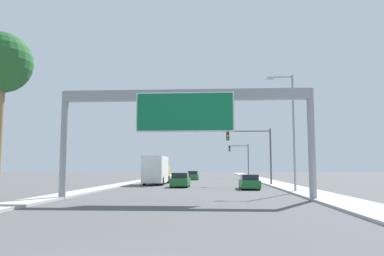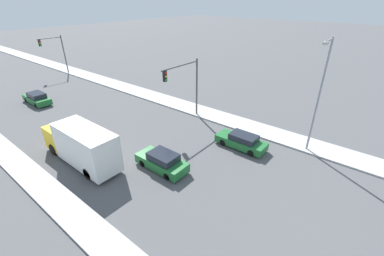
% 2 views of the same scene
% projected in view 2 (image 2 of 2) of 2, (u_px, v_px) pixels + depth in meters
% --- Properties ---
extents(sidewalk_right, '(3.00, 120.00, 0.15)m').
position_uv_depth(sidewalk_right, '(98.00, 79.00, 43.60)').
color(sidewalk_right, '#AFAFAF').
rests_on(sidewalk_right, ground).
extents(car_mid_right, '(1.74, 4.73, 1.41)m').
position_uv_depth(car_mid_right, '(242.00, 141.00, 23.77)').
color(car_mid_right, '#1E662D').
rests_on(car_mid_right, ground).
extents(car_far_left, '(1.78, 4.78, 1.48)m').
position_uv_depth(car_far_left, '(37.00, 98.00, 33.62)').
color(car_far_left, '#1E662D').
rests_on(car_far_left, ground).
extents(car_near_center, '(1.84, 4.51, 1.52)m').
position_uv_depth(car_near_center, '(162.00, 161.00, 20.79)').
color(car_near_center, '#1E662D').
rests_on(car_near_center, ground).
extents(truck_box_primary, '(2.37, 8.46, 3.42)m').
position_uv_depth(truck_box_primary, '(81.00, 145.00, 21.12)').
color(truck_box_primary, yellow).
rests_on(truck_box_primary, ground).
extents(traffic_light_near_intersection, '(5.54, 0.32, 6.68)m').
position_uv_depth(traffic_light_near_intersection, '(187.00, 81.00, 27.39)').
color(traffic_light_near_intersection, '#4C4C4F').
rests_on(traffic_light_near_intersection, ground).
extents(traffic_light_mid_block, '(4.08, 0.32, 6.62)m').
position_uv_depth(traffic_light_mid_block, '(56.00, 49.00, 44.52)').
color(traffic_light_mid_block, '#4C4C4F').
rests_on(traffic_light_mid_block, ground).
extents(street_lamp_right, '(2.24, 0.28, 9.96)m').
position_uv_depth(street_lamp_right, '(319.00, 91.00, 20.87)').
color(street_lamp_right, gray).
rests_on(street_lamp_right, ground).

